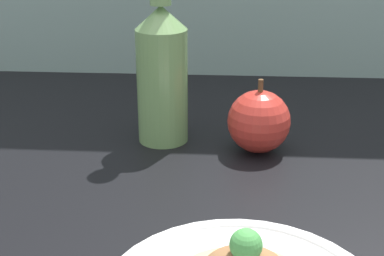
# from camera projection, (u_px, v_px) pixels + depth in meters

# --- Properties ---
(ground_plane) EXTENTS (1.80, 1.10, 0.04)m
(ground_plane) POSITION_uv_depth(u_px,v_px,m) (162.00, 231.00, 0.58)
(ground_plane) COLOR black
(cider_bottle) EXTENTS (0.07, 0.07, 0.26)m
(cider_bottle) POSITION_uv_depth(u_px,v_px,m) (162.00, 69.00, 0.72)
(cider_bottle) COLOR #729E5B
(cider_bottle) RESTS_ON ground_plane
(apple) EXTENTS (0.08, 0.08, 0.10)m
(apple) POSITION_uv_depth(u_px,v_px,m) (259.00, 121.00, 0.71)
(apple) COLOR red
(apple) RESTS_ON ground_plane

